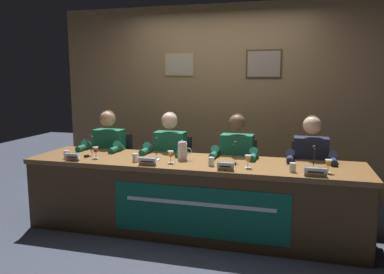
# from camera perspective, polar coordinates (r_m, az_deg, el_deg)

# --- Properties ---
(ground_plane) EXTENTS (12.00, 12.00, 0.00)m
(ground_plane) POSITION_cam_1_polar(r_m,az_deg,el_deg) (4.20, 0.00, -13.71)
(ground_plane) COLOR #383D4C
(wall_back_panelled) EXTENTS (4.69, 0.14, 2.60)m
(wall_back_panelled) POSITION_cam_1_polar(r_m,az_deg,el_deg) (5.38, 4.33, 5.54)
(wall_back_panelled) COLOR #937047
(wall_back_panelled) RESTS_ON ground_plane
(conference_table) EXTENTS (3.49, 0.82, 0.76)m
(conference_table) POSITION_cam_1_polar(r_m,az_deg,el_deg) (3.92, -0.39, -7.28)
(conference_table) COLOR brown
(conference_table) RESTS_ON ground_plane
(chair_far_left) EXTENTS (0.44, 0.44, 0.89)m
(chair_far_left) POSITION_cam_1_polar(r_m,az_deg,el_deg) (5.01, -11.52, -4.96)
(chair_far_left) COLOR black
(chair_far_left) RESTS_ON ground_plane
(panelist_far_left) EXTENTS (0.51, 0.48, 1.22)m
(panelist_far_left) POSITION_cam_1_polar(r_m,az_deg,el_deg) (4.78, -12.69, -2.28)
(panelist_far_left) COLOR black
(panelist_far_left) RESTS_ON ground_plane
(nameplate_far_left) EXTENTS (0.16, 0.06, 0.08)m
(nameplate_far_left) POSITION_cam_1_polar(r_m,az_deg,el_deg) (4.16, -17.44, -2.84)
(nameplate_far_left) COLOR white
(nameplate_far_left) RESTS_ON conference_table
(juice_glass_far_left) EXTENTS (0.06, 0.06, 0.12)m
(juice_glass_far_left) POSITION_cam_1_polar(r_m,az_deg,el_deg) (4.21, -14.21, -1.95)
(juice_glass_far_left) COLOR white
(juice_glass_far_left) RESTS_ON conference_table
(water_cup_far_left) EXTENTS (0.06, 0.06, 0.08)m
(water_cup_far_left) POSITION_cam_1_polar(r_m,az_deg,el_deg) (4.29, -18.26, -2.56)
(water_cup_far_left) COLOR silver
(water_cup_far_left) RESTS_ON conference_table
(microphone_far_left) EXTENTS (0.06, 0.17, 0.22)m
(microphone_far_left) POSITION_cam_1_polar(r_m,az_deg,el_deg) (4.34, -15.26, -1.82)
(microphone_far_left) COLOR black
(microphone_far_left) RESTS_ON conference_table
(chair_center_left) EXTENTS (0.44, 0.44, 0.89)m
(chair_center_left) POSITION_cam_1_polar(r_m,az_deg,el_deg) (4.72, -2.79, -5.67)
(chair_center_left) COLOR black
(chair_center_left) RESTS_ON ground_plane
(panelist_center_left) EXTENTS (0.51, 0.48, 1.22)m
(panelist_center_left) POSITION_cam_1_polar(r_m,az_deg,el_deg) (4.47, -3.61, -2.85)
(panelist_center_left) COLOR black
(panelist_center_left) RESTS_ON ground_plane
(nameplate_center_left) EXTENTS (0.18, 0.06, 0.08)m
(nameplate_center_left) POSITION_cam_1_polar(r_m,az_deg,el_deg) (3.79, -6.67, -3.62)
(nameplate_center_left) COLOR white
(nameplate_center_left) RESTS_ON conference_table
(juice_glass_center_left) EXTENTS (0.06, 0.06, 0.12)m
(juice_glass_center_left) POSITION_cam_1_polar(r_m,az_deg,el_deg) (3.86, -3.21, -2.64)
(juice_glass_center_left) COLOR white
(juice_glass_center_left) RESTS_ON conference_table
(water_cup_center_left) EXTENTS (0.06, 0.06, 0.08)m
(water_cup_center_left) POSITION_cam_1_polar(r_m,az_deg,el_deg) (3.96, -8.47, -3.14)
(water_cup_center_left) COLOR silver
(water_cup_center_left) RESTS_ON conference_table
(microphone_center_left) EXTENTS (0.06, 0.17, 0.22)m
(microphone_center_left) POSITION_cam_1_polar(r_m,az_deg,el_deg) (4.08, -5.74, -2.22)
(microphone_center_left) COLOR black
(microphone_center_left) RESTS_ON conference_table
(chair_center_right) EXTENTS (0.44, 0.44, 0.89)m
(chair_center_right) POSITION_cam_1_polar(r_m,az_deg,el_deg) (4.54, 6.89, -6.31)
(chair_center_right) COLOR black
(chair_center_right) RESTS_ON ground_plane
(panelist_center_right) EXTENTS (0.51, 0.48, 1.22)m
(panelist_center_right) POSITION_cam_1_polar(r_m,az_deg,el_deg) (4.28, 6.56, -3.42)
(panelist_center_right) COLOR black
(panelist_center_right) RESTS_ON ground_plane
(nameplate_center_right) EXTENTS (0.16, 0.06, 0.08)m
(nameplate_center_right) POSITION_cam_1_polar(r_m,az_deg,el_deg) (3.58, 5.07, -4.36)
(nameplate_center_right) COLOR white
(nameplate_center_right) RESTS_ON conference_table
(juice_glass_center_right) EXTENTS (0.06, 0.06, 0.12)m
(juice_glass_center_right) POSITION_cam_1_polar(r_m,az_deg,el_deg) (3.69, 8.37, -3.28)
(juice_glass_center_right) COLOR white
(juice_glass_center_right) RESTS_ON conference_table
(water_cup_center_right) EXTENTS (0.06, 0.06, 0.08)m
(water_cup_center_right) POSITION_cam_1_polar(r_m,az_deg,el_deg) (3.75, 2.91, -3.75)
(water_cup_center_right) COLOR silver
(water_cup_center_right) RESTS_ON conference_table
(microphone_center_right) EXTENTS (0.06, 0.17, 0.22)m
(microphone_center_right) POSITION_cam_1_polar(r_m,az_deg,el_deg) (3.85, 6.30, -2.91)
(microphone_center_right) COLOR black
(microphone_center_right) RESTS_ON conference_table
(chair_far_right) EXTENTS (0.44, 0.44, 0.89)m
(chair_far_right) POSITION_cam_1_polar(r_m,az_deg,el_deg) (4.50, 17.05, -6.78)
(chair_far_right) COLOR black
(chair_far_right) RESTS_ON ground_plane
(panelist_far_right) EXTENTS (0.51, 0.48, 1.22)m
(panelist_far_right) POSITION_cam_1_polar(r_m,az_deg,el_deg) (4.24, 17.30, -3.89)
(panelist_far_right) COLOR black
(panelist_far_right) RESTS_ON ground_plane
(nameplate_far_right) EXTENTS (0.19, 0.06, 0.08)m
(nameplate_far_right) POSITION_cam_1_polar(r_m,az_deg,el_deg) (3.52, 18.01, -4.97)
(nameplate_far_right) COLOR white
(nameplate_far_right) RESTS_ON conference_table
(juice_glass_far_right) EXTENTS (0.06, 0.06, 0.12)m
(juice_glass_far_right) POSITION_cam_1_polar(r_m,az_deg,el_deg) (3.67, 19.75, -3.79)
(juice_glass_far_right) COLOR white
(juice_glass_far_right) RESTS_ON conference_table
(water_cup_far_right) EXTENTS (0.06, 0.06, 0.08)m
(water_cup_far_right) POSITION_cam_1_polar(r_m,az_deg,el_deg) (3.62, 14.84, -4.48)
(water_cup_far_right) COLOR silver
(water_cup_far_right) RESTS_ON conference_table
(microphone_far_right) EXTENTS (0.06, 0.17, 0.22)m
(microphone_far_right) POSITION_cam_1_polar(r_m,az_deg,el_deg) (3.77, 17.79, -3.54)
(microphone_far_right) COLOR black
(microphone_far_right) RESTS_ON conference_table
(water_pitcher_central) EXTENTS (0.15, 0.10, 0.21)m
(water_pitcher_central) POSITION_cam_1_polar(r_m,az_deg,el_deg) (4.00, -1.41, -2.10)
(water_pitcher_central) COLOR silver
(water_pitcher_central) RESTS_ON conference_table
(document_stack_center_left) EXTENTS (0.21, 0.15, 0.01)m
(document_stack_center_left) POSITION_cam_1_polar(r_m,az_deg,el_deg) (3.99, -6.58, -3.47)
(document_stack_center_left) COLOR white
(document_stack_center_left) RESTS_ON conference_table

